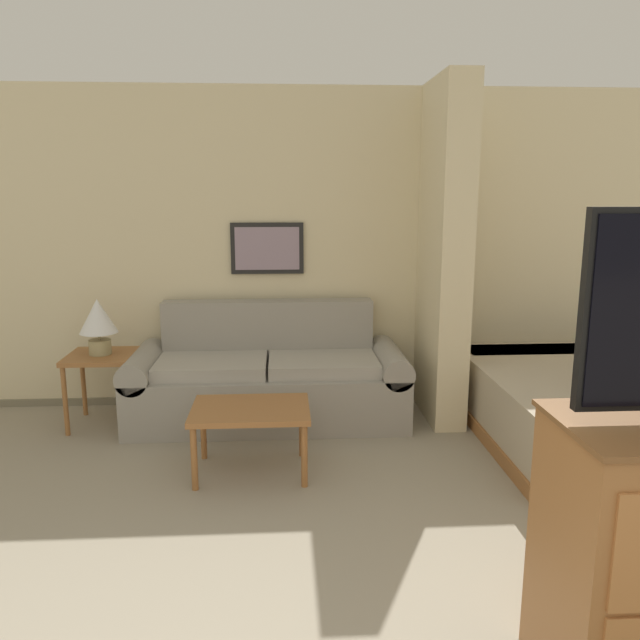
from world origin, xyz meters
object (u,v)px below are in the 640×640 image
object	(u,v)px
couch	(268,379)
table_lamp	(98,320)
bed	(591,405)
coffee_table	(251,415)

from	to	relation	value
couch	table_lamp	xyz separation A→B (m)	(-1.27, -0.05, 0.50)
table_lamp	bed	xyz separation A→B (m)	(3.61, -0.52, -0.57)
couch	bed	size ratio (longest dim) A/B	1.13
couch	bed	xyz separation A→B (m)	(2.34, -0.57, -0.06)
bed	coffee_table	bearing A→B (deg)	-170.71
coffee_table	bed	world-z (taller)	bed
couch	coffee_table	distance (m)	0.98
couch	coffee_table	world-z (taller)	couch
couch	bed	distance (m)	2.41
table_lamp	bed	world-z (taller)	table_lamp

